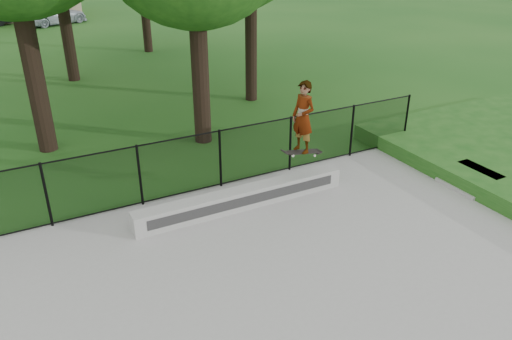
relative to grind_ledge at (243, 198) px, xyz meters
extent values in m
cube|color=#ABACA7|center=(0.00, 0.00, 0.00)|extent=(5.14, 0.40, 0.47)
imported|color=#AEB9C6|center=(-0.18, 28.52, 0.34)|extent=(4.41, 3.25, 1.27)
cube|color=black|center=(1.47, -0.13, 0.90)|extent=(0.84, 0.23, 0.14)
imported|color=#9FC2D1|center=(1.47, -0.13, 1.75)|extent=(0.52, 0.68, 1.66)
cylinder|color=black|center=(-4.02, 1.20, 0.52)|extent=(0.06, 0.06, 1.50)
cylinder|color=black|center=(-2.02, 1.20, 0.52)|extent=(0.06, 0.06, 1.50)
cylinder|color=black|center=(-0.02, 1.20, 0.52)|extent=(0.06, 0.06, 1.50)
cylinder|color=black|center=(1.98, 1.20, 0.52)|extent=(0.06, 0.06, 1.50)
cylinder|color=black|center=(3.98, 1.20, 0.52)|extent=(0.06, 0.06, 1.50)
cylinder|color=black|center=(5.98, 1.20, 0.52)|extent=(0.06, 0.06, 1.50)
cylinder|color=black|center=(-2.02, 1.20, 1.24)|extent=(16.00, 0.04, 0.04)
cylinder|color=black|center=(-2.02, 1.20, -0.18)|extent=(16.00, 0.04, 0.04)
cube|color=black|center=(-2.02, 1.20, 0.52)|extent=(16.00, 0.01, 1.50)
cube|color=#9F9F9A|center=(5.11, -1.70, -0.22)|extent=(0.37, 1.20, 0.15)
cube|color=#9F9F9A|center=(5.46, -1.70, -0.14)|extent=(0.37, 1.20, 0.30)
cube|color=#9F9F9A|center=(5.81, -1.70, -0.07)|extent=(0.37, 1.20, 0.45)
cylinder|color=black|center=(3.98, 7.30, 2.73)|extent=(0.44, 0.44, 6.04)
cylinder|color=black|center=(-3.52, 5.80, 2.24)|extent=(0.44, 0.44, 5.06)
cylinder|color=black|center=(2.98, 17.30, 2.00)|extent=(0.44, 0.44, 4.59)
cylinder|color=black|center=(0.78, 4.30, 1.99)|extent=(0.44, 0.44, 4.57)
cylinder|color=black|center=(-1.52, 13.30, 2.26)|extent=(0.44, 0.44, 5.11)
camera|label=1|loc=(-4.41, -9.00, 5.54)|focal=35.00mm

